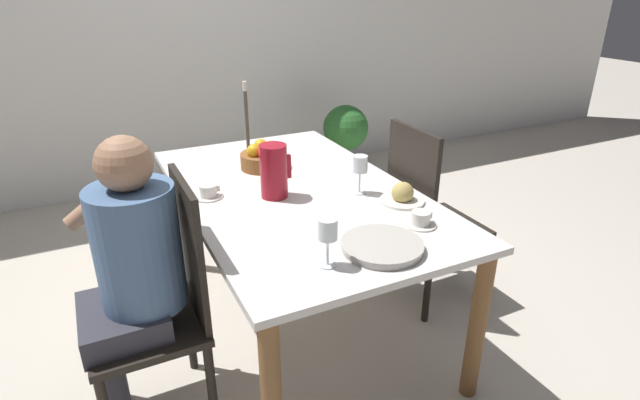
{
  "coord_description": "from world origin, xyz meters",
  "views": [
    {
      "loc": [
        -0.84,
        -1.97,
        1.63
      ],
      "look_at": [
        0.0,
        -0.26,
        0.77
      ],
      "focal_mm": 28.0,
      "sensor_mm": 36.0,
      "label": 1
    }
  ],
  "objects_px": {
    "person_seated": "(131,266)",
    "wine_glass_water": "(360,166)",
    "teacup_across": "(208,192)",
    "fruit_bowl": "(263,157)",
    "candlestick_tall": "(247,127)",
    "chair_person_side": "(165,302)",
    "chair_opposite": "(427,215)",
    "bread_plate": "(402,195)",
    "wine_glass_juice": "(328,232)",
    "red_pitcher": "(274,171)",
    "teacup_near_person": "(421,220)",
    "serving_tray": "(382,246)",
    "potted_plant": "(345,135)"
  },
  "relations": [
    {
      "from": "person_seated",
      "to": "teacup_near_person",
      "type": "relative_size",
      "value": 8.96
    },
    {
      "from": "teacup_near_person",
      "to": "candlestick_tall",
      "type": "bearing_deg",
      "value": 107.08
    },
    {
      "from": "chair_person_side",
      "to": "person_seated",
      "type": "bearing_deg",
      "value": 86.21
    },
    {
      "from": "person_seated",
      "to": "wine_glass_water",
      "type": "relative_size",
      "value": 6.51
    },
    {
      "from": "chair_opposite",
      "to": "teacup_near_person",
      "type": "height_order",
      "value": "chair_opposite"
    },
    {
      "from": "wine_glass_water",
      "to": "potted_plant",
      "type": "height_order",
      "value": "wine_glass_water"
    },
    {
      "from": "person_seated",
      "to": "fruit_bowl",
      "type": "height_order",
      "value": "person_seated"
    },
    {
      "from": "chair_opposite",
      "to": "person_seated",
      "type": "relative_size",
      "value": 0.84
    },
    {
      "from": "chair_person_side",
      "to": "red_pitcher",
      "type": "relative_size",
      "value": 4.06
    },
    {
      "from": "wine_glass_juice",
      "to": "bread_plate",
      "type": "xyz_separation_m",
      "value": [
        0.54,
        0.33,
        -0.1
      ]
    },
    {
      "from": "wine_glass_water",
      "to": "fruit_bowl",
      "type": "height_order",
      "value": "wine_glass_water"
    },
    {
      "from": "person_seated",
      "to": "bread_plate",
      "type": "height_order",
      "value": "person_seated"
    },
    {
      "from": "person_seated",
      "to": "teacup_near_person",
      "type": "height_order",
      "value": "person_seated"
    },
    {
      "from": "chair_person_side",
      "to": "serving_tray",
      "type": "bearing_deg",
      "value": -115.11
    },
    {
      "from": "chair_person_side",
      "to": "wine_glass_juice",
      "type": "relative_size",
      "value": 5.54
    },
    {
      "from": "chair_person_side",
      "to": "wine_glass_water",
      "type": "xyz_separation_m",
      "value": [
        0.93,
        0.15,
        0.35
      ]
    },
    {
      "from": "chair_opposite",
      "to": "wine_glass_juice",
      "type": "height_order",
      "value": "chair_opposite"
    },
    {
      "from": "chair_opposite",
      "to": "bread_plate",
      "type": "distance_m",
      "value": 0.45
    },
    {
      "from": "person_seated",
      "to": "red_pitcher",
      "type": "height_order",
      "value": "person_seated"
    },
    {
      "from": "fruit_bowl",
      "to": "candlestick_tall",
      "type": "relative_size",
      "value": 0.57
    },
    {
      "from": "person_seated",
      "to": "teacup_near_person",
      "type": "bearing_deg",
      "value": -103.16
    },
    {
      "from": "person_seated",
      "to": "teacup_across",
      "type": "distance_m",
      "value": 0.56
    },
    {
      "from": "fruit_bowl",
      "to": "candlestick_tall",
      "type": "bearing_deg",
      "value": 92.23
    },
    {
      "from": "potted_plant",
      "to": "candlestick_tall",
      "type": "bearing_deg",
      "value": -138.31
    },
    {
      "from": "person_seated",
      "to": "potted_plant",
      "type": "bearing_deg",
      "value": -45.14
    },
    {
      "from": "teacup_across",
      "to": "bread_plate",
      "type": "height_order",
      "value": "bread_plate"
    },
    {
      "from": "teacup_near_person",
      "to": "teacup_across",
      "type": "xyz_separation_m",
      "value": [
        -0.69,
        0.65,
        0.0
      ]
    },
    {
      "from": "wine_glass_water",
      "to": "wine_glass_juice",
      "type": "height_order",
      "value": "wine_glass_water"
    },
    {
      "from": "candlestick_tall",
      "to": "potted_plant",
      "type": "distance_m",
      "value": 1.7
    },
    {
      "from": "red_pitcher",
      "to": "teacup_across",
      "type": "distance_m",
      "value": 0.31
    },
    {
      "from": "wine_glass_water",
      "to": "teacup_near_person",
      "type": "xyz_separation_m",
      "value": [
        0.05,
        -0.39,
        -0.11
      ]
    },
    {
      "from": "serving_tray",
      "to": "person_seated",
      "type": "bearing_deg",
      "value": 157.12
    },
    {
      "from": "chair_person_side",
      "to": "fruit_bowl",
      "type": "bearing_deg",
      "value": -44.66
    },
    {
      "from": "chair_person_side",
      "to": "chair_opposite",
      "type": "bearing_deg",
      "value": -82.38
    },
    {
      "from": "person_seated",
      "to": "wine_glass_juice",
      "type": "xyz_separation_m",
      "value": [
        0.61,
        -0.36,
        0.17
      ]
    },
    {
      "from": "chair_opposite",
      "to": "person_seated",
      "type": "height_order",
      "value": "person_seated"
    },
    {
      "from": "bread_plate",
      "to": "potted_plant",
      "type": "relative_size",
      "value": 0.3
    },
    {
      "from": "bread_plate",
      "to": "fruit_bowl",
      "type": "distance_m",
      "value": 0.79
    },
    {
      "from": "red_pitcher",
      "to": "candlestick_tall",
      "type": "distance_m",
      "value": 0.59
    },
    {
      "from": "potted_plant",
      "to": "chair_person_side",
      "type": "bearing_deg",
      "value": -133.59
    },
    {
      "from": "chair_opposite",
      "to": "bread_plate",
      "type": "bearing_deg",
      "value": -56.86
    },
    {
      "from": "chair_person_side",
      "to": "serving_tray",
      "type": "xyz_separation_m",
      "value": [
        0.73,
        -0.34,
        0.24
      ]
    },
    {
      "from": "serving_tray",
      "to": "fruit_bowl",
      "type": "xyz_separation_m",
      "value": [
        -0.09,
        1.0,
        0.04
      ]
    },
    {
      "from": "fruit_bowl",
      "to": "potted_plant",
      "type": "distance_m",
      "value": 1.81
    },
    {
      "from": "teacup_near_person",
      "to": "teacup_across",
      "type": "bearing_deg",
      "value": 136.72
    },
    {
      "from": "chair_opposite",
      "to": "bread_plate",
      "type": "xyz_separation_m",
      "value": [
        -0.31,
        -0.2,
        0.25
      ]
    },
    {
      "from": "chair_opposite",
      "to": "red_pitcher",
      "type": "relative_size",
      "value": 4.06
    },
    {
      "from": "bread_plate",
      "to": "candlestick_tall",
      "type": "xyz_separation_m",
      "value": [
        -0.41,
        0.89,
        0.14
      ]
    },
    {
      "from": "red_pitcher",
      "to": "teacup_near_person",
      "type": "height_order",
      "value": "red_pitcher"
    },
    {
      "from": "wine_glass_water",
      "to": "fruit_bowl",
      "type": "relative_size",
      "value": 0.77
    }
  ]
}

